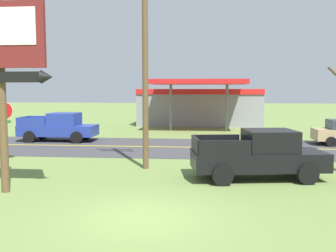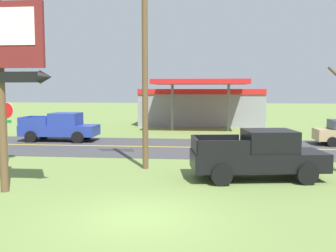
{
  "view_description": "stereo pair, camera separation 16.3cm",
  "coord_description": "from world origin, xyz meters",
  "px_view_note": "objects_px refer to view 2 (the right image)",
  "views": [
    {
      "loc": [
        1.76,
        -10.2,
        3.55
      ],
      "look_at": [
        0.0,
        8.0,
        1.8
      ],
      "focal_mm": 40.78,
      "sensor_mm": 36.0,
      "label": 1
    },
    {
      "loc": [
        1.92,
        -10.18,
        3.55
      ],
      "look_at": [
        0.0,
        8.0,
        1.8
      ],
      "focal_mm": 40.78,
      "sensor_mm": 36.0,
      "label": 2
    }
  ],
  "objects_px": {
    "pickup_black_parked_on_lawn": "(259,155)",
    "gas_station": "(201,106)",
    "utility_pole": "(145,60)",
    "pickup_blue_on_road": "(61,127)",
    "stop_sign": "(6,121)"
  },
  "relations": [
    {
      "from": "pickup_black_parked_on_lawn",
      "to": "gas_station",
      "type": "bearing_deg",
      "value": 96.67
    },
    {
      "from": "utility_pole",
      "to": "pickup_blue_on_road",
      "type": "bearing_deg",
      "value": 130.94
    },
    {
      "from": "utility_pole",
      "to": "pickup_black_parked_on_lawn",
      "type": "relative_size",
      "value": 1.66
    },
    {
      "from": "utility_pole",
      "to": "gas_station",
      "type": "xyz_separation_m",
      "value": [
        2.1,
        21.72,
        -2.91
      ]
    },
    {
      "from": "stop_sign",
      "to": "pickup_black_parked_on_lawn",
      "type": "xyz_separation_m",
      "value": [
        11.83,
        -2.36,
        -1.06
      ]
    },
    {
      "from": "pickup_black_parked_on_lawn",
      "to": "pickup_blue_on_road",
      "type": "relative_size",
      "value": 1.05
    },
    {
      "from": "stop_sign",
      "to": "utility_pole",
      "type": "bearing_deg",
      "value": -6.71
    },
    {
      "from": "pickup_blue_on_road",
      "to": "gas_station",
      "type": "bearing_deg",
      "value": 54.67
    },
    {
      "from": "pickup_black_parked_on_lawn",
      "to": "stop_sign",
      "type": "bearing_deg",
      "value": 168.7
    },
    {
      "from": "pickup_blue_on_road",
      "to": "stop_sign",
      "type": "bearing_deg",
      "value": -87.72
    },
    {
      "from": "gas_station",
      "to": "pickup_blue_on_road",
      "type": "height_order",
      "value": "gas_station"
    },
    {
      "from": "utility_pole",
      "to": "pickup_blue_on_road",
      "type": "height_order",
      "value": "utility_pole"
    },
    {
      "from": "pickup_black_parked_on_lawn",
      "to": "pickup_blue_on_road",
      "type": "bearing_deg",
      "value": 140.59
    },
    {
      "from": "utility_pole",
      "to": "stop_sign",
      "type": "bearing_deg",
      "value": 173.29
    },
    {
      "from": "gas_station",
      "to": "pickup_black_parked_on_lawn",
      "type": "xyz_separation_m",
      "value": [
        2.72,
        -23.26,
        -0.98
      ]
    }
  ]
}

